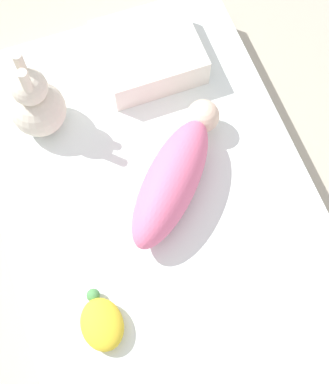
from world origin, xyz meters
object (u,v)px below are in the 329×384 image
Objects in this scene: pillow at (149,53)px; bunny_plush at (36,104)px; swaddled_baby at (174,176)px; turtle_plush at (102,323)px.

bunny_plush reaches higher than pillow.
pillow is (0.50, -0.09, -0.03)m from swaddled_baby.
bunny_plush is at bearing -1.04° from turtle_plush.
swaddled_baby reaches higher than turtle_plush.
swaddled_baby is 1.37× the size of bunny_plush.
swaddled_baby is at bearing 170.27° from pillow.
bunny_plush is (0.38, 0.35, 0.04)m from swaddled_baby.
swaddled_baby is at bearing -137.76° from bunny_plush.
pillow reaches higher than turtle_plush.
swaddled_baby is 0.52m from bunny_plush.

